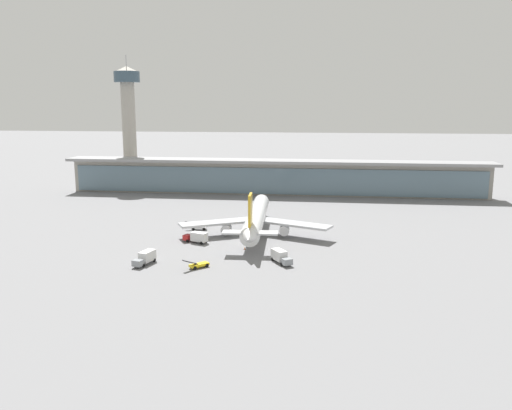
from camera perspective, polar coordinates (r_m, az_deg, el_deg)
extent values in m
plane|color=slate|center=(147.78, -0.93, -4.14)|extent=(1200.00, 1200.00, 0.00)
cylinder|color=white|center=(157.70, 0.05, -1.31)|extent=(7.97, 50.08, 5.26)
cone|color=white|center=(184.16, 0.65, 0.47)|extent=(5.40, 5.01, 5.15)
cone|color=white|center=(131.61, -0.79, -3.55)|extent=(5.04, 6.03, 4.73)
cube|color=black|center=(181.04, 0.59, 0.59)|extent=(4.06, 2.39, 0.63)
cube|color=#B7BABF|center=(154.68, -4.27, -1.93)|extent=(22.63, 16.10, 0.63)
cube|color=#B7BABF|center=(153.05, 4.16, -2.07)|extent=(23.14, 14.16, 0.63)
cylinder|color=silver|center=(154.21, -3.29, -2.65)|extent=(3.10, 3.96, 2.90)
cylinder|color=silver|center=(152.97, 3.13, -2.76)|extent=(3.10, 3.96, 2.90)
cube|color=gold|center=(134.65, -0.63, -0.51)|extent=(0.98, 6.37, 8.16)
cube|color=#B7BABF|center=(135.07, -0.66, -3.05)|extent=(14.70, 4.77, 0.45)
cylinder|color=black|center=(156.28, -1.09, -3.06)|extent=(1.16, 1.33, 1.27)
cylinder|color=black|center=(155.87, 1.04, -3.10)|extent=(1.16, 1.33, 1.27)
cylinder|color=black|center=(178.08, 0.51, -1.32)|extent=(1.16, 1.33, 1.27)
cube|color=gray|center=(128.14, -12.88, -6.24)|extent=(2.69, 2.33, 1.50)
cube|color=black|center=(127.43, -13.09, -6.20)|extent=(2.03, 0.65, 0.70)
cube|color=silver|center=(131.17, -11.87, -5.50)|extent=(3.40, 5.04, 2.50)
cylinder|color=black|center=(128.40, -12.27, -6.53)|extent=(0.50, 0.94, 0.90)
cylinder|color=black|center=(129.57, -13.05, -6.40)|extent=(0.50, 0.94, 0.90)
cylinder|color=black|center=(132.19, -11.10, -5.97)|extent=(0.50, 0.94, 0.90)
cylinder|color=black|center=(133.33, -11.86, -5.85)|extent=(0.50, 0.94, 0.90)
cube|color=yellow|center=(147.74, -0.68, -3.78)|extent=(1.68, 2.89, 0.90)
cube|color=black|center=(147.25, -0.69, -3.51)|extent=(0.74, 0.74, 0.70)
cylinder|color=black|center=(148.86, -0.93, -3.85)|extent=(0.34, 0.92, 0.90)
cylinder|color=black|center=(148.75, -0.38, -3.86)|extent=(0.34, 0.92, 0.90)
cylinder|color=black|center=(146.97, -0.99, -4.04)|extent=(0.34, 0.92, 0.90)
cylinder|color=black|center=(146.86, -0.43, -4.05)|extent=(0.34, 0.92, 0.90)
cube|color=gray|center=(126.21, 3.44, -6.24)|extent=(2.91, 2.77, 1.50)
cube|color=black|center=(125.46, 3.62, -6.20)|extent=(1.79, 1.24, 0.70)
cube|color=silver|center=(129.45, 2.55, -5.49)|extent=(4.45, 5.11, 2.50)
cylinder|color=black|center=(127.60, 3.68, -6.40)|extent=(0.73, 0.91, 0.90)
cylinder|color=black|center=(126.60, 2.84, -6.53)|extent=(0.73, 0.91, 0.90)
cylinder|color=black|center=(131.60, 2.63, -5.85)|extent=(0.73, 0.91, 0.90)
cylinder|color=black|center=(130.63, 1.82, -5.97)|extent=(0.73, 0.91, 0.90)
cube|color=#B21E1E|center=(149.97, -7.55, -3.53)|extent=(2.53, 2.80, 1.50)
cube|color=black|center=(150.36, -7.79, -3.38)|extent=(0.88, 1.97, 0.70)
cube|color=silver|center=(147.46, -6.27, -3.49)|extent=(5.13, 3.85, 2.50)
cylinder|color=black|center=(148.87, -7.53, -3.94)|extent=(0.94, 0.59, 0.90)
cylinder|color=black|center=(150.52, -7.05, -3.76)|extent=(0.94, 0.59, 0.90)
cylinder|color=black|center=(146.14, -6.02, -4.19)|extent=(0.94, 0.59, 0.90)
cylinder|color=black|center=(147.81, -5.55, -4.00)|extent=(0.94, 0.59, 0.90)
cube|color=yellow|center=(125.89, -6.27, -6.55)|extent=(4.68, 4.65, 0.60)
cube|color=black|center=(124.40, -7.24, -6.26)|extent=(3.45, 3.42, 1.72)
cylinder|color=black|center=(124.49, -6.74, -6.90)|extent=(0.84, 0.83, 0.90)
cylinder|color=black|center=(125.85, -7.12, -6.71)|extent=(0.84, 0.83, 0.90)
cylinder|color=black|center=(126.14, -5.41, -6.64)|extent=(0.84, 0.83, 0.90)
cylinder|color=black|center=(127.49, -5.81, -6.45)|extent=(0.84, 0.83, 0.90)
cube|color=silver|center=(163.22, -6.27, -2.48)|extent=(4.88, 2.04, 0.60)
cube|color=black|center=(163.44, -7.12, -2.09)|extent=(3.99, 1.09, 1.72)
cylinder|color=black|center=(162.82, -6.90, -2.63)|extent=(0.91, 0.32, 0.90)
cylinder|color=black|center=(164.40, -6.79, -2.50)|extent=(0.91, 0.32, 0.90)
cylinder|color=black|center=(162.20, -5.74, -2.66)|extent=(0.91, 0.32, 0.90)
cylinder|color=black|center=(163.79, -5.64, -2.53)|extent=(0.91, 0.32, 0.90)
cube|color=#9E998E|center=(226.75, 2.04, 2.96)|extent=(180.00, 8.00, 14.00)
cube|color=slate|center=(222.61, 1.94, 2.63)|extent=(176.40, 0.50, 11.20)
cube|color=gray|center=(223.84, 2.01, 4.82)|extent=(183.60, 12.80, 1.20)
cylinder|color=#9E998E|center=(256.66, -13.74, 7.50)|extent=(6.40, 6.40, 48.84)
cylinder|color=#384C5B|center=(256.60, -14.02, 13.50)|extent=(12.00, 12.00, 5.00)
cone|color=#9E998E|center=(256.82, -14.06, 14.33)|extent=(10.20, 10.20, 2.40)
cylinder|color=#99999E|center=(257.08, -14.09, 15.15)|extent=(0.36, 0.36, 5.00)
cone|color=orange|center=(140.69, -1.24, -4.77)|extent=(0.44, 0.44, 0.70)
cube|color=black|center=(140.78, -1.24, -4.90)|extent=(0.62, 0.62, 0.04)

